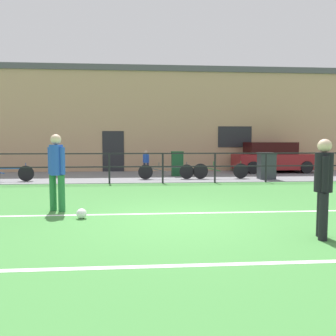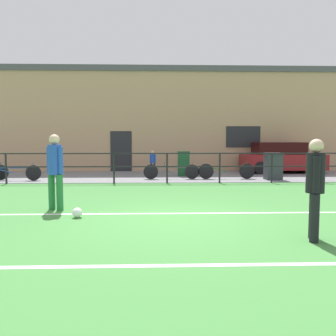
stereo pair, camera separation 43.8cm
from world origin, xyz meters
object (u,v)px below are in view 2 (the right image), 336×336
at_px(bicycle_parked_2, 13,173).
at_px(trash_bin_0, 273,166).
at_px(bicycle_parked_1, 171,171).
at_px(soccer_ball_match, 77,213).
at_px(spectator_child, 153,161).
at_px(player_striker, 55,167).
at_px(trash_bin_1, 184,164).
at_px(parked_car_red, 281,158).
at_px(bicycle_parked_0, 226,171).
at_px(player_goalkeeper, 315,183).

relative_size(bicycle_parked_2, trash_bin_0, 2.03).
bearing_deg(bicycle_parked_1, soccer_ball_match, -107.96).
bearing_deg(soccer_ball_match, spectator_child, 81.01).
bearing_deg(player_striker, trash_bin_1, -84.46).
relative_size(parked_car_red, bicycle_parked_0, 1.67).
bearing_deg(player_goalkeeper, bicycle_parked_2, -114.84).
height_order(soccer_ball_match, spectator_child, spectator_child).
bearing_deg(bicycle_parked_0, bicycle_parked_1, -180.00).
xyz_separation_m(soccer_ball_match, bicycle_parked_0, (4.55, 6.97, 0.25)).
height_order(player_striker, spectator_child, player_striker).
bearing_deg(player_goalkeeper, spectator_child, -145.49).
relative_size(bicycle_parked_2, trash_bin_1, 2.01).
relative_size(player_goalkeeper, trash_bin_0, 1.49).
relative_size(player_goalkeeper, trash_bin_1, 1.47).
relative_size(parked_car_red, bicycle_parked_2, 1.76).
bearing_deg(player_striker, trash_bin_0, -109.45).
xyz_separation_m(parked_car_red, trash_bin_1, (-4.99, -1.45, -0.16)).
xyz_separation_m(soccer_ball_match, bicycle_parked_1, (2.26, 6.97, 0.23)).
bearing_deg(trash_bin_1, spectator_child, 144.57).
bearing_deg(player_striker, bicycle_parked_0, -99.40).
bearing_deg(trash_bin_1, bicycle_parked_2, -166.68).
distance_m(parked_car_red, bicycle_parked_0, 4.32).
height_order(player_goalkeeper, player_striker, player_striker).
relative_size(bicycle_parked_1, bicycle_parked_2, 1.04).
bearing_deg(bicycle_parked_2, trash_bin_1, 13.32).
bearing_deg(trash_bin_0, bicycle_parked_1, 176.11).
height_order(bicycle_parked_0, trash_bin_1, trash_bin_1).
height_order(player_striker, bicycle_parked_1, player_striker).
bearing_deg(trash_bin_0, player_goalkeeper, -104.72).
height_order(player_goalkeeper, bicycle_parked_1, player_goalkeeper).
relative_size(player_striker, bicycle_parked_0, 0.75).
height_order(parked_car_red, trash_bin_0, parked_car_red).
distance_m(player_striker, bicycle_parked_0, 8.09).
height_order(bicycle_parked_0, bicycle_parked_1, bicycle_parked_0).
bearing_deg(bicycle_parked_2, trash_bin_0, 0.29).
distance_m(trash_bin_0, trash_bin_1, 3.89).
bearing_deg(bicycle_parked_0, spectator_child, 143.26).
xyz_separation_m(bicycle_parked_1, trash_bin_1, (0.61, 1.30, 0.24)).
height_order(spectator_child, parked_car_red, parked_car_red).
bearing_deg(bicycle_parked_2, bicycle_parked_0, 2.24).
height_order(bicycle_parked_0, bicycle_parked_2, bicycle_parked_0).
bearing_deg(parked_car_red, spectator_child, -175.93).
xyz_separation_m(parked_car_red, trash_bin_0, (-1.44, -3.04, -0.16)).
bearing_deg(trash_bin_0, soccer_ball_match, -133.80).
distance_m(bicycle_parked_2, trash_bin_1, 7.13).
bearing_deg(soccer_ball_match, bicycle_parked_0, 56.88).
bearing_deg(player_striker, bicycle_parked_2, -28.77).
relative_size(bicycle_parked_1, trash_bin_1, 2.09).
bearing_deg(bicycle_parked_0, soccer_ball_match, -123.12).
bearing_deg(soccer_ball_match, bicycle_parked_1, 72.04).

